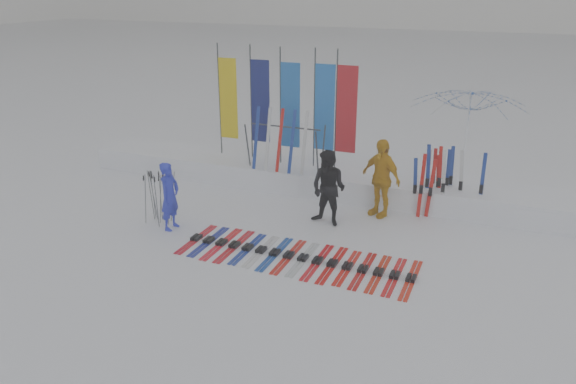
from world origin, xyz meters
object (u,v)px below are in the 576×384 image
at_px(person_yellow, 381,178).
at_px(ski_rack, 285,141).
at_px(ski_row, 296,257).
at_px(person_blue, 170,196).
at_px(person_black, 328,188).
at_px(tent_canopy, 465,138).

relative_size(person_yellow, ski_rack, 0.95).
relative_size(ski_row, ski_rack, 2.43).
bearing_deg(person_blue, ski_rack, -22.70).
height_order(person_blue, ski_rack, ski_rack).
height_order(person_black, ski_rack, ski_rack).
relative_size(tent_canopy, ski_row, 0.63).
relative_size(person_black, tent_canopy, 0.58).
bearing_deg(person_black, ski_rack, 147.73).
height_order(person_yellow, tent_canopy, tent_canopy).
bearing_deg(tent_canopy, ski_rack, -154.68).
bearing_deg(ski_row, person_black, 89.07).
bearing_deg(person_black, tent_canopy, 67.65).
xyz_separation_m(person_black, person_yellow, (0.99, 0.99, 0.07)).
bearing_deg(tent_canopy, ski_row, -114.38).
bearing_deg(person_blue, person_black, -63.14).
distance_m(person_blue, person_black, 3.66).
relative_size(person_blue, ski_rack, 0.79).
bearing_deg(person_black, person_yellow, 56.73).
height_order(person_blue, ski_row, person_blue).
bearing_deg(tent_canopy, person_yellow, -119.33).
distance_m(person_yellow, ski_rack, 2.95).
distance_m(person_yellow, ski_row, 3.25).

